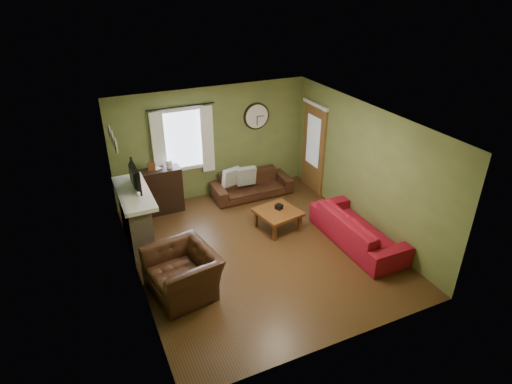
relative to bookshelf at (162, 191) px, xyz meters
name	(u,v)px	position (x,y,z in m)	size (l,w,h in m)	color
floor	(260,249)	(1.33, -2.25, -0.52)	(4.60, 5.20, 0.00)	#442B14
ceiling	(261,121)	(1.33, -2.25, 2.08)	(4.60, 5.20, 0.00)	white
wall_left	(131,217)	(-0.97, -2.25, 0.78)	(0.00, 5.20, 2.60)	olive
wall_right	(364,168)	(3.63, -2.25, 0.78)	(0.00, 5.20, 2.60)	olive
wall_back	(212,143)	(1.33, 0.35, 0.78)	(4.60, 0.00, 2.60)	olive
wall_front	(344,273)	(1.33, -4.85, 0.78)	(4.60, 0.00, 2.60)	olive
fireplace	(136,221)	(-0.77, -1.10, 0.03)	(0.40, 1.40, 1.10)	tan
firebox	(148,229)	(-0.58, -1.10, -0.22)	(0.04, 0.60, 0.55)	black
mantel	(134,193)	(-0.74, -1.10, 0.62)	(0.58, 1.60, 0.08)	white
tv	(132,179)	(-0.72, -0.95, 0.84)	(0.60, 0.08, 0.35)	black
tv_screen	(136,176)	(-0.64, -0.95, 0.89)	(0.02, 0.62, 0.36)	#994C3F
medallion_left	(116,146)	(-0.95, -1.45, 1.73)	(0.28, 0.28, 0.03)	white
medallion_mid	(113,139)	(-0.95, -1.10, 1.73)	(0.28, 0.28, 0.03)	white
medallion_right	(110,132)	(-0.95, -0.75, 1.73)	(0.28, 0.28, 0.03)	white
window_pane	(182,139)	(0.63, 0.33, 0.98)	(1.00, 0.02, 1.30)	silver
curtain_rod	(181,107)	(0.63, 0.23, 1.75)	(0.03, 0.03, 1.50)	black
curtain_left	(159,147)	(0.08, 0.23, 0.93)	(0.28, 0.04, 1.55)	white
curtain_right	(207,139)	(1.18, 0.23, 0.93)	(0.28, 0.04, 1.55)	white
wall_clock	(257,116)	(2.43, 0.30, 1.28)	(0.64, 0.06, 0.64)	white
door	(314,149)	(3.60, -0.40, 0.53)	(0.05, 0.90, 2.10)	brown
bookshelf	(162,191)	(0.00, 0.00, 0.00)	(0.87, 0.37, 1.03)	black
book	(154,172)	(-0.12, 0.05, 0.44)	(0.15, 0.20, 0.02)	brown
sofa_brown	(252,185)	(2.11, -0.12, -0.24)	(1.89, 0.74, 0.55)	#371E12
pillow_left	(246,176)	(1.96, -0.15, 0.03)	(0.45, 0.13, 0.45)	#A0A79E
pillow_right	(231,177)	(1.62, -0.06, 0.03)	(0.43, 0.13, 0.43)	#A0A79E
sofa_red	(358,229)	(3.18, -2.83, -0.19)	(2.21, 0.86, 0.64)	maroon
armchair	(183,272)	(-0.34, -2.80, -0.13)	(1.17, 1.02, 0.76)	#371E12
coffee_table	(278,220)	(1.99, -1.72, -0.30)	(0.81, 0.81, 0.43)	brown
tissue_box	(279,210)	(2.04, -1.66, -0.12)	(0.13, 0.13, 0.10)	black
wine_glass_a	(139,197)	(-0.72, -1.59, 0.77)	(0.07, 0.07, 0.21)	white
wine_glass_b	(139,199)	(-0.72, -1.61, 0.76)	(0.06, 0.06, 0.18)	white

